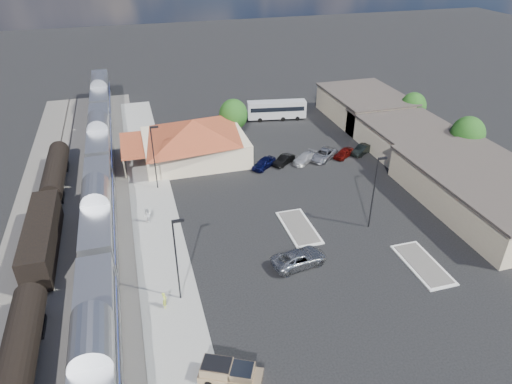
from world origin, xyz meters
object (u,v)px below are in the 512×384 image
object	(u,v)px
station_depot	(194,139)
pickup_truck	(231,374)
suv	(299,258)
coach_bus	(277,109)

from	to	relation	value
station_depot	pickup_truck	bearing A→B (deg)	-95.62
suv	coach_bus	size ratio (longest dim) A/B	0.55
pickup_truck	coach_bus	world-z (taller)	coach_bus
suv	coach_bus	bearing A→B (deg)	-24.14
coach_bus	station_depot	bearing A→B (deg)	134.58
station_depot	pickup_truck	xyz separation A→B (m)	(-3.94, -40.06, -2.33)
pickup_truck	coach_bus	distance (m)	56.14
suv	station_depot	bearing A→B (deg)	3.28
pickup_truck	coach_bus	bearing A→B (deg)	4.05
suv	coach_bus	xyz separation A→B (m)	(10.87, 40.30, 1.13)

